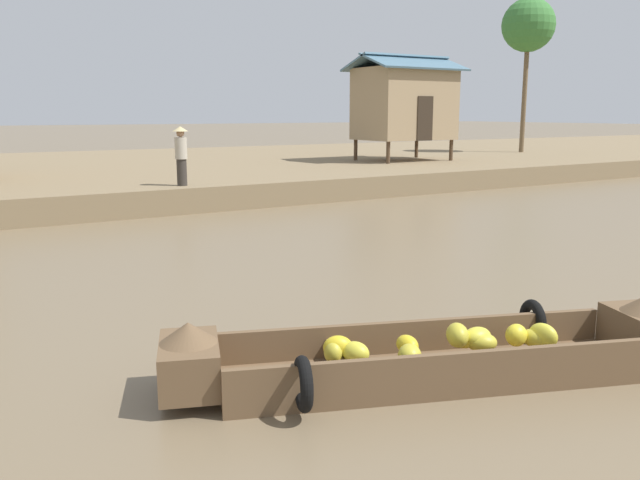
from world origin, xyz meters
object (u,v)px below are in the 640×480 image
banana_boat (434,354)px  palm_tree_mid (528,26)px  stilt_house_mid_right (404,103)px  vendor_person (181,153)px

banana_boat → palm_tree_mid: 30.37m
stilt_house_mid_right → banana_boat: bearing=-127.8°
palm_tree_mid → vendor_person: 22.28m
banana_boat → stilt_house_mid_right: stilt_house_mid_right is taller
stilt_house_mid_right → vendor_person: 12.59m
banana_boat → vendor_person: bearing=81.4°
palm_tree_mid → vendor_person: bearing=-163.5°
stilt_house_mid_right → palm_tree_mid: 10.01m
banana_boat → stilt_house_mid_right: size_ratio=1.23×
banana_boat → palm_tree_mid: palm_tree_mid is taller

